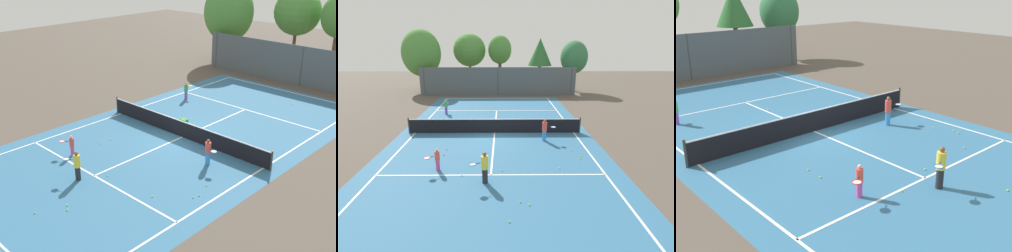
% 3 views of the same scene
% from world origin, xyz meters
% --- Properties ---
extents(ground_plane, '(80.00, 80.00, 0.00)m').
position_xyz_m(ground_plane, '(0.00, 0.00, 0.00)').
color(ground_plane, brown).
extents(court_surface, '(13.00, 25.00, 0.01)m').
position_xyz_m(court_surface, '(0.00, 0.00, 0.00)').
color(court_surface, teal).
rests_on(court_surface, ground_plane).
extents(tennis_net, '(11.90, 0.10, 1.10)m').
position_xyz_m(tennis_net, '(0.00, 0.00, 0.51)').
color(tennis_net, '#333833').
rests_on(tennis_net, ground_plane).
extents(perimeter_fence, '(18.00, 0.12, 3.20)m').
position_xyz_m(perimeter_fence, '(0.00, 14.00, 1.60)').
color(perimeter_fence, '#515B60').
rests_on(perimeter_fence, ground_plane).
extents(tree_0, '(4.68, 4.69, 7.47)m').
position_xyz_m(tree_0, '(-9.31, 16.70, 4.65)').
color(tree_0, brown).
rests_on(tree_0, ground_plane).
extents(tree_1, '(4.21, 4.21, 7.00)m').
position_xyz_m(tree_1, '(-3.80, 19.62, 4.88)').
color(tree_1, brown).
rests_on(tree_1, ground_plane).
extents(player_0, '(0.39, 0.86, 1.31)m').
position_xyz_m(player_0, '(-4.34, 5.19, 0.68)').
color(player_0, purple).
rests_on(player_0, ground_plane).
extents(player_1, '(0.88, 0.64, 1.49)m').
position_xyz_m(player_1, '(-0.25, -7.15, 0.77)').
color(player_1, '#232328').
rests_on(player_1, ground_plane).
extents(player_2, '(0.88, 0.55, 1.41)m').
position_xyz_m(player_2, '(3.23, -1.65, 0.73)').
color(player_2, '#388CD8').
rests_on(player_2, ground_plane).
extents(player_3, '(0.77, 0.67, 1.14)m').
position_xyz_m(player_3, '(-2.67, -5.84, 0.60)').
color(player_3, '#D14799').
rests_on(player_3, ground_plane).
extents(ball_crate, '(0.45, 0.37, 0.43)m').
position_xyz_m(ball_crate, '(-1.24, 1.49, 0.18)').
color(ball_crate, green).
rests_on(ball_crate, ground_plane).
extents(tennis_ball_0, '(0.07, 0.07, 0.07)m').
position_xyz_m(tennis_ball_0, '(3.41, -5.76, 0.03)').
color(tennis_ball_0, '#CCE533').
rests_on(tennis_ball_0, ground_plane).
extents(tennis_ball_1, '(0.07, 0.07, 0.07)m').
position_xyz_m(tennis_ball_1, '(1.60, -9.00, 0.03)').
color(tennis_ball_1, '#CCE533').
rests_on(tennis_ball_1, ground_plane).
extents(tennis_ball_2, '(0.07, 0.07, 0.07)m').
position_xyz_m(tennis_ball_2, '(4.77, -4.57, 0.03)').
color(tennis_ball_2, '#CCE533').
rests_on(tennis_ball_2, ground_plane).
extents(tennis_ball_3, '(0.07, 0.07, 0.07)m').
position_xyz_m(tennis_ball_3, '(0.52, -5.98, 0.03)').
color(tennis_ball_3, '#CCE533').
rests_on(tennis_ball_3, ground_plane).
extents(tennis_ball_4, '(0.07, 0.07, 0.07)m').
position_xyz_m(tennis_ball_4, '(-2.74, -3.94, 0.03)').
color(tennis_ball_4, '#CCE533').
rests_on(tennis_ball_4, ground_plane).
extents(tennis_ball_5, '(0.07, 0.07, 0.07)m').
position_xyz_m(tennis_ball_5, '(4.57, -3.38, 0.03)').
color(tennis_ball_5, '#CCE533').
rests_on(tennis_ball_5, ground_plane).
extents(tennis_ball_6, '(0.07, 0.07, 0.07)m').
position_xyz_m(tennis_ball_6, '(0.80, -10.05, 0.03)').
color(tennis_ball_6, '#CCE533').
rests_on(tennis_ball_6, ground_plane).
extents(tennis_ball_7, '(0.07, 0.07, 0.07)m').
position_xyz_m(tennis_ball_7, '(-2.70, -3.19, 0.03)').
color(tennis_ball_7, '#CCE533').
rests_on(tennis_ball_7, ground_plane).
extents(tennis_ball_8, '(0.07, 0.07, 0.07)m').
position_xyz_m(tennis_ball_8, '(0.16, 4.25, 0.03)').
color(tennis_ball_8, '#CCE533').
rests_on(tennis_ball_8, ground_plane).
extents(tennis_ball_9, '(0.07, 0.07, 0.07)m').
position_xyz_m(tennis_ball_9, '(1.27, -8.79, 0.03)').
color(tennis_ball_9, '#CCE533').
rests_on(tennis_ball_9, ground_plane).
extents(tennis_ball_10, '(0.07, 0.07, 0.07)m').
position_xyz_m(tennis_ball_10, '(1.82, 9.57, 0.03)').
color(tennis_ball_10, '#CCE533').
rests_on(tennis_ball_10, ground_plane).
extents(tennis_ball_11, '(0.07, 0.07, 0.07)m').
position_xyz_m(tennis_ball_11, '(4.87, -4.25, 0.03)').
color(tennis_ball_11, '#CCE533').
rests_on(tennis_ball_11, ground_plane).
extents(tennis_ball_12, '(0.07, 0.07, 0.07)m').
position_xyz_m(tennis_ball_12, '(-1.37, -6.50, 0.03)').
color(tennis_ball_12, '#CCE533').
rests_on(tennis_ball_12, ground_plane).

